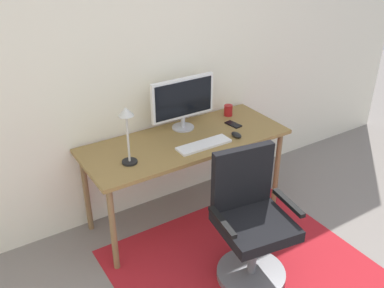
# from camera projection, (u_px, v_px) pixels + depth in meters

# --- Properties ---
(wall_back) EXTENTS (6.00, 0.10, 2.60)m
(wall_back) POSITION_uv_depth(u_px,v_px,m) (136.00, 58.00, 3.25)
(wall_back) COLOR white
(wall_back) RESTS_ON ground
(area_rug) EXTENTS (1.72, 1.49, 0.01)m
(area_rug) POSITION_uv_depth(u_px,v_px,m) (242.00, 267.00, 3.11)
(area_rug) COLOR #A81B23
(area_rug) RESTS_ON ground
(desk) EXTENTS (1.62, 0.64, 0.73)m
(desk) POSITION_uv_depth(u_px,v_px,m) (186.00, 147.00, 3.36)
(desk) COLOR olive
(desk) RESTS_ON ground
(monitor) EXTENTS (0.55, 0.18, 0.43)m
(monitor) POSITION_uv_depth(u_px,v_px,m) (183.00, 100.00, 3.38)
(monitor) COLOR #B2B2B7
(monitor) RESTS_ON desk
(keyboard) EXTENTS (0.43, 0.13, 0.02)m
(keyboard) POSITION_uv_depth(u_px,v_px,m) (204.00, 145.00, 3.23)
(keyboard) COLOR white
(keyboard) RESTS_ON desk
(computer_mouse) EXTENTS (0.06, 0.10, 0.03)m
(computer_mouse) POSITION_uv_depth(u_px,v_px,m) (236.00, 135.00, 3.35)
(computer_mouse) COLOR black
(computer_mouse) RESTS_ON desk
(coffee_cup) EXTENTS (0.07, 0.07, 0.09)m
(coffee_cup) POSITION_uv_depth(u_px,v_px,m) (228.00, 110.00, 3.70)
(coffee_cup) COLOR #A21718
(coffee_cup) RESTS_ON desk
(cell_phone) EXTENTS (0.09, 0.15, 0.01)m
(cell_phone) POSITION_uv_depth(u_px,v_px,m) (233.00, 124.00, 3.55)
(cell_phone) COLOR black
(cell_phone) RESTS_ON desk
(desk_lamp) EXTENTS (0.11, 0.11, 0.42)m
(desk_lamp) POSITION_uv_depth(u_px,v_px,m) (127.00, 124.00, 2.87)
(desk_lamp) COLOR black
(desk_lamp) RESTS_ON desk
(office_chair) EXTENTS (0.58, 0.52, 0.94)m
(office_chair) POSITION_uv_depth(u_px,v_px,m) (250.00, 227.00, 2.90)
(office_chair) COLOR slate
(office_chair) RESTS_ON ground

